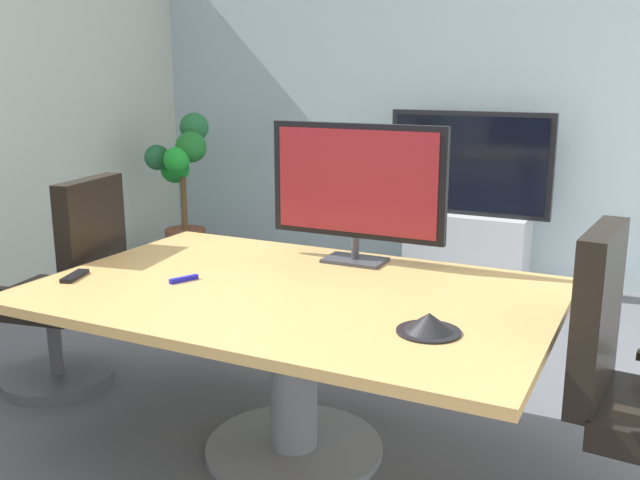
# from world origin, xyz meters

# --- Properties ---
(ground_plane) EXTENTS (7.03, 7.03, 0.00)m
(ground_plane) POSITION_xyz_m (0.00, 0.00, 0.00)
(ground_plane) COLOR #515459
(wall_back_glass_partition) EXTENTS (5.67, 0.10, 2.64)m
(wall_back_glass_partition) POSITION_xyz_m (0.00, 3.02, 1.32)
(wall_back_glass_partition) COLOR #9EB2B7
(wall_back_glass_partition) RESTS_ON ground
(conference_table) EXTENTS (2.07, 1.35, 0.73)m
(conference_table) POSITION_xyz_m (0.12, -0.08, 0.57)
(conference_table) COLOR #B2894C
(conference_table) RESTS_ON ground
(office_chair_left) EXTENTS (0.63, 0.61, 1.09)m
(office_chair_left) POSITION_xyz_m (-1.21, -0.01, 0.46)
(office_chair_left) COLOR #4C4C51
(office_chair_left) RESTS_ON ground
(tv_monitor) EXTENTS (0.84, 0.18, 0.64)m
(tv_monitor) POSITION_xyz_m (0.18, 0.43, 1.09)
(tv_monitor) COLOR #333338
(tv_monitor) RESTS_ON conference_table
(wall_display_unit) EXTENTS (1.20, 0.36, 1.31)m
(wall_display_unit) POSITION_xyz_m (0.12, 2.66, 0.44)
(wall_display_unit) COLOR #B7BABC
(wall_display_unit) RESTS_ON ground
(potted_plant) EXTENTS (0.53, 0.51, 1.26)m
(potted_plant) POSITION_xyz_m (-2.16, 2.21, 0.66)
(potted_plant) COLOR brown
(potted_plant) RESTS_ON ground
(conference_phone) EXTENTS (0.22, 0.22, 0.07)m
(conference_phone) POSITION_xyz_m (0.77, -0.31, 0.76)
(conference_phone) COLOR black
(conference_phone) RESTS_ON conference_table
(remote_control) EXTENTS (0.10, 0.18, 0.02)m
(remote_control) POSITION_xyz_m (-0.79, -0.36, 0.74)
(remote_control) COLOR black
(remote_control) RESTS_ON conference_table
(whiteboard_marker) EXTENTS (0.07, 0.13, 0.02)m
(whiteboard_marker) POSITION_xyz_m (-0.34, -0.19, 0.74)
(whiteboard_marker) COLOR #1919A5
(whiteboard_marker) RESTS_ON conference_table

